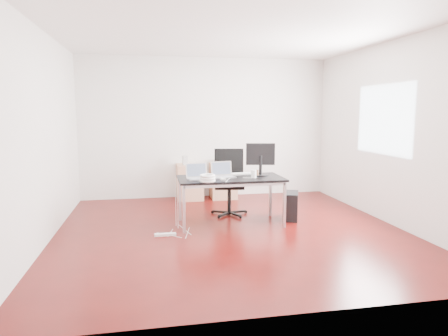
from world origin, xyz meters
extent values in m
plane|color=#3D0806|center=(0.00, 0.00, 0.00)|extent=(5.00, 5.00, 0.00)
plane|color=silver|center=(0.00, 0.00, 2.80)|extent=(5.00, 5.00, 0.00)
plane|color=silver|center=(0.00, 2.50, 1.40)|extent=(5.00, 0.00, 5.00)
plane|color=silver|center=(0.00, -2.50, 1.40)|extent=(5.00, 0.00, 5.00)
plane|color=silver|center=(-2.50, 0.00, 1.40)|extent=(0.00, 5.00, 5.00)
plane|color=silver|center=(2.50, 0.00, 1.40)|extent=(0.00, 5.00, 5.00)
plane|color=white|center=(2.48, 0.20, 1.60)|extent=(0.00, 1.50, 1.50)
cube|color=black|center=(0.07, 0.35, 0.71)|extent=(1.60, 0.80, 0.03)
cube|color=silver|center=(-0.68, 0.00, 0.35)|extent=(0.04, 0.04, 0.70)
cube|color=silver|center=(-0.68, 0.70, 0.35)|extent=(0.04, 0.04, 0.70)
cube|color=silver|center=(0.82, 0.00, 0.35)|extent=(0.04, 0.04, 0.70)
cube|color=silver|center=(0.82, 0.70, 0.35)|extent=(0.04, 0.04, 0.70)
cylinder|color=black|center=(0.16, 0.89, 0.23)|extent=(0.06, 0.06, 0.47)
cube|color=black|center=(0.16, 0.89, 0.50)|extent=(0.55, 0.53, 0.06)
cube|color=black|center=(0.19, 1.11, 0.81)|extent=(0.47, 0.17, 0.55)
cube|color=tan|center=(-0.37, 2.23, 0.35)|extent=(0.50, 0.50, 0.70)
cube|color=tan|center=(0.30, 2.23, 0.35)|extent=(0.50, 0.50, 0.70)
cube|color=black|center=(1.09, 0.43, 0.22)|extent=(0.35, 0.49, 0.44)
cylinder|color=black|center=(-0.28, 2.25, 0.14)|extent=(0.31, 0.31, 0.28)
cube|color=white|center=(-0.96, -0.08, 0.02)|extent=(0.30, 0.06, 0.04)
cube|color=silver|center=(-0.44, 0.27, 0.74)|extent=(0.36, 0.28, 0.01)
cube|color=silver|center=(-0.45, 0.38, 0.85)|extent=(0.33, 0.10, 0.22)
cube|color=#475166|center=(-0.45, 0.37, 0.85)|extent=(0.29, 0.08, 0.18)
cube|color=silver|center=(-0.04, 0.36, 0.74)|extent=(0.36, 0.27, 0.01)
cube|color=silver|center=(-0.05, 0.48, 0.85)|extent=(0.33, 0.09, 0.22)
cube|color=#475166|center=(-0.05, 0.47, 0.85)|extent=(0.29, 0.08, 0.18)
cylinder|color=black|center=(0.56, 0.43, 0.74)|extent=(0.26, 0.26, 0.02)
cylinder|color=black|center=(0.56, 0.43, 0.90)|extent=(0.05, 0.05, 0.30)
cube|color=black|center=(0.56, 0.44, 1.07)|extent=(0.45, 0.14, 0.34)
cube|color=#475166|center=(0.56, 0.47, 1.07)|extent=(0.39, 0.08, 0.29)
cube|color=white|center=(0.24, 0.60, 0.74)|extent=(0.45, 0.18, 0.02)
cylinder|color=white|center=(0.40, 0.25, 0.79)|extent=(0.10, 0.10, 0.12)
cylinder|color=brown|center=(0.48, 0.38, 0.78)|extent=(0.10, 0.10, 0.10)
torus|color=white|center=(-0.34, 0.03, 0.75)|extent=(0.24, 0.24, 0.04)
torus|color=white|center=(-0.34, 0.03, 0.78)|extent=(0.23, 0.23, 0.04)
torus|color=white|center=(-0.34, 0.03, 0.82)|extent=(0.22, 0.22, 0.04)
cube|color=white|center=(-0.09, 0.15, 0.74)|extent=(0.08, 0.08, 0.03)
cube|color=#9E9E9E|center=(-0.46, 2.18, 0.79)|extent=(0.10, 0.09, 0.18)
cube|color=black|center=(0.31, 2.28, 0.74)|extent=(0.31, 0.26, 0.09)
camera|label=1|loc=(-1.16, -5.54, 1.72)|focal=32.00mm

